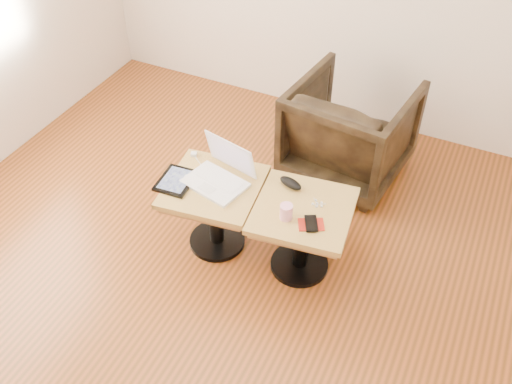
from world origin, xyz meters
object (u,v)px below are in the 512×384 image
at_px(side_table_left, 215,200).
at_px(striped_cup, 286,212).
at_px(side_table_right, 302,224).
at_px(armchair, 350,131).
at_px(laptop, 220,174).

xyz_separation_m(side_table_left, striped_cup, (0.51, -0.07, 0.17)).
bearing_deg(side_table_left, side_table_right, -3.16).
xyz_separation_m(striped_cup, armchair, (0.01, 1.14, -0.19)).
xyz_separation_m(side_table_left, armchair, (0.52, 1.07, -0.01)).
relative_size(side_table_left, armchair, 0.77).
distance_m(side_table_left, laptop, 0.19).
relative_size(laptop, striped_cup, 4.44).
distance_m(side_table_right, striped_cup, 0.22).
relative_size(side_table_left, striped_cup, 6.62).
height_order(side_table_right, laptop, laptop).
bearing_deg(striped_cup, side_table_left, 171.78).
xyz_separation_m(laptop, striped_cup, (0.49, -0.12, -0.00)).
bearing_deg(side_table_right, armchair, 85.40).
relative_size(side_table_right, striped_cup, 6.60).
height_order(side_table_right, striped_cup, striped_cup).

